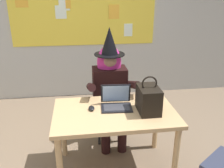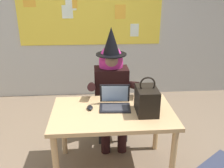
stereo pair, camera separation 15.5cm
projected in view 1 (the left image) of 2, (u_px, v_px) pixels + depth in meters
The scene contains 7 objects.
wall_back_bulletin at pixel (84, 17), 4.16m from camera, with size 6.04×2.29×2.81m.
desk_main at pixel (115, 119), 2.54m from camera, with size 1.24×0.78×0.72m.
chair_at_desk at pixel (109, 100), 3.28m from camera, with size 0.45×0.45×0.89m.
person_costumed at pixel (110, 83), 3.06m from camera, with size 0.60×0.65×1.46m.
laptop at pixel (116, 102), 2.58m from camera, with size 0.33×0.27×0.22m.
computer_mouse at pixel (92, 108), 2.53m from camera, with size 0.06×0.10×0.03m, color black.
handbag at pixel (148, 99), 2.45m from camera, with size 0.20×0.30×0.38m.
Camera 1 is at (-0.09, -2.19, 1.90)m, focal length 39.70 mm.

